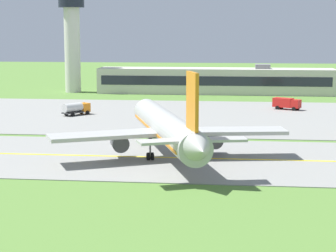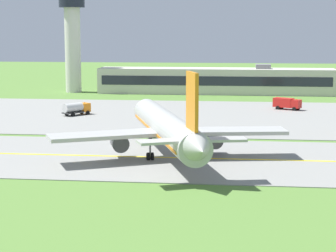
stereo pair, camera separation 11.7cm
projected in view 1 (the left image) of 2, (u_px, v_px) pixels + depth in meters
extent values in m
plane|color=#517A33|center=(171.00, 158.00, 83.18)|extent=(500.00, 500.00, 0.00)
cube|color=gray|center=(171.00, 158.00, 83.17)|extent=(240.00, 28.00, 0.10)
cube|color=gray|center=(242.00, 116.00, 123.28)|extent=(140.00, 52.00, 0.10)
cube|color=yellow|center=(171.00, 157.00, 83.16)|extent=(220.00, 0.60, 0.01)
cylinder|color=#ADADA8|center=(166.00, 127.00, 83.46)|extent=(14.22, 33.59, 4.00)
cone|color=#ADADA8|center=(145.00, 110.00, 101.09)|extent=(4.41, 3.64, 3.80)
cone|color=#ADADA8|center=(199.00, 149.00, 65.58)|extent=(4.22, 4.09, 3.40)
cube|color=orange|center=(166.00, 130.00, 83.54)|extent=(13.46, 31.03, 0.36)
cube|color=#1E232D|center=(147.00, 107.00, 98.85)|extent=(3.79, 2.75, 0.70)
cube|color=#ADADA8|center=(106.00, 135.00, 79.76)|extent=(15.59, 10.86, 0.50)
cylinder|color=#47474C|center=(120.00, 142.00, 82.30)|extent=(3.23, 3.94, 2.30)
cylinder|color=black|center=(118.00, 140.00, 83.85)|extent=(2.08, 0.88, 2.10)
cube|color=#ADADA8|center=(231.00, 131.00, 83.06)|extent=(15.60, 7.29, 0.50)
cylinder|color=#47474C|center=(212.00, 139.00, 84.83)|extent=(3.23, 3.94, 2.30)
cylinder|color=black|center=(209.00, 137.00, 86.38)|extent=(2.08, 0.88, 2.10)
cube|color=orange|center=(192.00, 101.00, 68.12)|extent=(1.73, 4.31, 6.50)
cube|color=#ADADA8|center=(165.00, 141.00, 68.00)|extent=(6.46, 4.62, 0.30)
cube|color=#ADADA8|center=(220.00, 139.00, 69.24)|extent=(6.36, 3.58, 0.30)
cylinder|color=slate|center=(150.00, 132.00, 96.49)|extent=(0.24, 0.24, 1.65)
cylinder|color=black|center=(150.00, 137.00, 96.62)|extent=(0.67, 1.15, 1.10)
cylinder|color=slate|center=(150.00, 151.00, 81.46)|extent=(0.24, 0.24, 1.65)
cylinder|color=black|center=(148.00, 157.00, 81.53)|extent=(0.67, 1.15, 1.10)
cylinder|color=black|center=(152.00, 156.00, 81.64)|extent=(0.67, 1.15, 1.10)
cylinder|color=slate|center=(188.00, 149.00, 82.47)|extent=(0.24, 0.24, 1.65)
cylinder|color=black|center=(186.00, 155.00, 82.54)|extent=(0.67, 1.15, 1.10)
cylinder|color=black|center=(190.00, 155.00, 82.65)|extent=(0.67, 1.15, 1.10)
cube|color=orange|center=(84.00, 107.00, 126.29)|extent=(2.68, 2.64, 1.80)
cube|color=#1E232D|center=(87.00, 106.00, 126.79)|extent=(1.54, 1.20, 0.81)
cylinder|color=silver|center=(73.00, 107.00, 124.09)|extent=(3.96, 4.44, 1.80)
cube|color=#383838|center=(73.00, 112.00, 124.25)|extent=(4.20, 4.62, 0.24)
cylinder|color=orange|center=(84.00, 103.00, 126.13)|extent=(0.20, 0.20, 0.18)
cylinder|color=black|center=(81.00, 112.00, 127.13)|extent=(0.78, 0.90, 0.90)
cylinder|color=black|center=(87.00, 113.00, 125.77)|extent=(0.78, 0.90, 0.90)
cylinder|color=black|center=(66.00, 114.00, 124.40)|extent=(0.78, 0.90, 0.90)
cylinder|color=black|center=(73.00, 115.00, 122.98)|extent=(0.78, 0.90, 0.90)
cube|color=red|center=(296.00, 104.00, 132.31)|extent=(2.53, 2.61, 1.80)
cube|color=#1E232D|center=(299.00, 103.00, 131.83)|extent=(0.98, 1.68, 0.81)
cube|color=red|center=(283.00, 102.00, 133.99)|extent=(4.69, 3.84, 2.00)
cylinder|color=orange|center=(296.00, 99.00, 132.16)|extent=(0.20, 0.20, 0.18)
cylinder|color=black|center=(297.00, 108.00, 133.29)|extent=(0.93, 0.69, 0.90)
cylinder|color=black|center=(294.00, 109.00, 131.67)|extent=(0.93, 0.69, 0.90)
cylinder|color=black|center=(281.00, 107.00, 135.49)|extent=(0.93, 0.69, 0.90)
cylinder|color=black|center=(277.00, 108.00, 133.79)|extent=(0.93, 0.69, 0.90)
cube|color=beige|center=(215.00, 81.00, 168.40)|extent=(64.69, 9.50, 6.97)
cube|color=#1E232D|center=(214.00, 81.00, 163.64)|extent=(62.10, 0.10, 2.51)
cube|color=slate|center=(263.00, 66.00, 166.32)|extent=(4.00, 4.00, 1.20)
cylinder|color=silver|center=(72.00, 50.00, 171.08)|extent=(4.40, 4.40, 23.60)
cylinder|color=#1E232D|center=(71.00, 2.00, 169.00)|extent=(7.20, 7.20, 3.20)
cone|color=orange|center=(166.00, 139.00, 95.96)|extent=(0.44, 0.44, 0.60)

